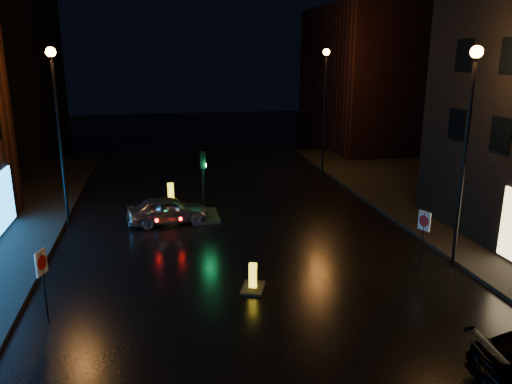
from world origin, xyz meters
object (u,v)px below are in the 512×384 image
road_sign_right (424,226)px  road_sign_left (42,269)px  bollard_near (253,284)px  traffic_signal (204,208)px  bollard_far (171,199)px  silver_hatchback (167,210)px

road_sign_right → road_sign_left: bearing=-13.9°
road_sign_left → road_sign_right: size_ratio=1.02×
bollard_near → traffic_signal: bearing=116.3°
road_sign_left → road_sign_right: 13.60m
road_sign_right → bollard_far: bearing=-68.8°
bollard_near → bollard_far: (-2.48, 11.25, 0.03)m
silver_hatchback → road_sign_left: (-3.98, -8.71, 1.10)m
silver_hatchback → road_sign_right: 12.08m
bollard_near → road_sign_right: size_ratio=0.58×
bollard_far → road_sign_left: 12.88m
road_sign_left → silver_hatchback: bearing=85.0°
traffic_signal → road_sign_left: bearing=-122.3°
bollard_near → bollard_far: bearing=122.7°
traffic_signal → road_sign_left: size_ratio=1.47×
traffic_signal → road_sign_left: (-5.83, -9.24, 1.26)m
silver_hatchback → bollard_near: size_ratio=2.95×
silver_hatchback → road_sign_left: 9.63m
traffic_signal → bollard_far: size_ratio=2.36×
traffic_signal → bollard_far: bearing=119.3°
bollard_far → road_sign_right: bearing=-60.4°
silver_hatchback → bollard_near: bearing=-168.1°
traffic_signal → bollard_near: bearing=-83.9°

